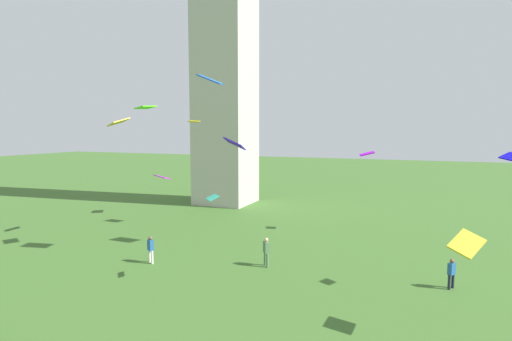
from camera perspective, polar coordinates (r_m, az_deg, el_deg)
The scene contains 13 objects.
person_0 at distance 25.48m, azimuth 1.46°, elevation -11.21°, with size 0.52×0.53×1.82m.
person_2 at distance 24.46m, azimuth 25.93°, elevation -12.77°, with size 0.44×0.49×1.64m.
person_3 at distance 26.92m, azimuth -14.69°, elevation -10.55°, with size 0.53×0.45×1.75m.
kite_flying_0 at distance 18.05m, azimuth 27.66°, elevation -9.15°, with size 1.50×1.48×0.91m.
kite_flying_1 at distance 21.75m, azimuth -6.19°, elevation -3.83°, with size 0.97×0.98×0.27m.
kite_flying_2 at distance 27.82m, azimuth -15.39°, elevation 8.61°, with size 1.71×1.52×0.21m.
kite_flying_3 at distance 25.48m, azimuth -6.52°, elevation 12.67°, with size 1.67×1.43×0.75m.
kite_flying_4 at distance 28.02m, azimuth -3.06°, elevation 3.83°, with size 1.49×1.10×0.97m.
kite_flying_5 at distance 23.02m, azimuth 32.35°, elevation 1.71°, with size 1.09×1.08×0.41m.
kite_flying_6 at distance 38.73m, azimuth -8.76°, elevation 6.88°, with size 1.69×1.74×0.20m.
kite_flying_7 at distance 36.82m, azimuth -13.15°, elevation -0.90°, with size 1.36×1.02×0.48m.
kite_flying_8 at distance 32.60m, azimuth -18.87°, elevation 6.51°, with size 1.35×1.77×0.75m.
kite_flying_9 at distance 33.43m, azimuth 15.44°, elevation 2.32°, with size 1.29×1.00×0.43m.
Camera 1 is at (6.49, -1.50, 8.45)m, focal length 28.27 mm.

